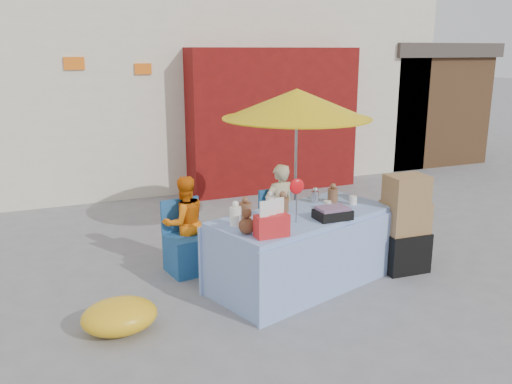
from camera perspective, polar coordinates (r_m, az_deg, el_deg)
name	(u,v)px	position (r m, az deg, el deg)	size (l,w,h in m)	color
ground	(250,300)	(5.84, -0.65, -11.26)	(80.00, 80.00, 0.00)	slate
backdrop	(141,24)	(12.64, -12.02, 16.90)	(14.00, 8.00, 7.80)	silver
market_table	(302,248)	(6.08, 4.88, -5.91)	(2.33, 1.59, 1.29)	#9BB7F8
chair_left	(188,251)	(6.49, -7.14, -6.16)	(0.54, 0.54, 0.85)	#1E528D
chair_right	(283,237)	(6.91, 2.90, -4.76)	(0.54, 0.54, 0.85)	#1E528D
vendor_orange	(184,223)	(6.51, -7.54, -3.21)	(0.55, 0.43, 1.13)	orange
vendor_beige	(279,209)	(6.92, 2.47, -1.82)	(0.43, 0.28, 1.18)	#C4B38A
umbrella	(297,104)	(6.93, 4.32, 9.18)	(1.90, 1.90, 2.09)	gray
box_stack	(404,227)	(6.63, 15.34, -3.56)	(0.55, 0.46, 1.17)	black
tarp_bundle	(120,316)	(5.32, -14.17, -12.55)	(0.71, 0.57, 0.32)	yellow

